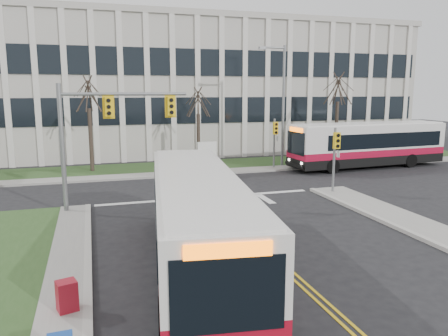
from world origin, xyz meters
TOP-DOWN VIEW (x-y plane):
  - ground at (0.00, 0.00)m, footprint 120.00×120.00m
  - sidewalk_cross at (5.00, 15.20)m, footprint 44.00×1.60m
  - building_lawn at (5.00, 18.00)m, footprint 44.00×5.00m
  - office_building at (5.00, 30.00)m, footprint 40.00×16.00m
  - mast_arm_signal at (-5.62, 7.16)m, footprint 6.11×0.38m
  - signal_pole_near at (7.20, 6.90)m, footprint 0.34×0.39m
  - signal_pole_far at (7.20, 15.40)m, footprint 0.34×0.39m
  - streetlight at (8.03, 16.20)m, footprint 2.15×0.25m
  - directory_sign at (2.50, 17.50)m, footprint 1.50×0.12m
  - tree_left at (-6.00, 18.00)m, footprint 1.80×1.80m
  - tree_mid at (2.00, 18.20)m, footprint 1.80×1.80m
  - tree_right at (14.00, 18.00)m, footprint 1.80×1.80m
  - bus_main at (-2.84, -1.36)m, footprint 4.17×12.15m
  - bus_cross at (14.34, 14.00)m, footprint 12.74×3.55m
  - newspaper_box_red at (-6.80, -3.18)m, footprint 0.61×0.57m

SIDE VIEW (x-z plane):
  - ground at x=0.00m, z-range 0.00..0.00m
  - building_lawn at x=5.00m, z-range 0.00..0.12m
  - sidewalk_cross at x=5.00m, z-range 0.00..0.14m
  - newspaper_box_red at x=-6.80m, z-range 0.00..0.95m
  - directory_sign at x=2.50m, z-range 0.17..2.17m
  - bus_main at x=-2.84m, z-range 0.00..3.17m
  - bus_cross at x=14.34m, z-range 0.00..3.36m
  - signal_pole_near at x=7.20m, z-range 0.60..4.40m
  - signal_pole_far at x=7.20m, z-range 0.60..4.40m
  - mast_arm_signal at x=-5.62m, z-range 1.16..7.36m
  - tree_mid at x=2.00m, z-range 1.47..8.29m
  - streetlight at x=8.03m, z-range 0.59..9.79m
  - tree_left at x=-6.00m, z-range 1.66..9.36m
  - tree_right at x=14.00m, z-range 1.78..10.03m
  - office_building at x=5.00m, z-range 0.00..12.00m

